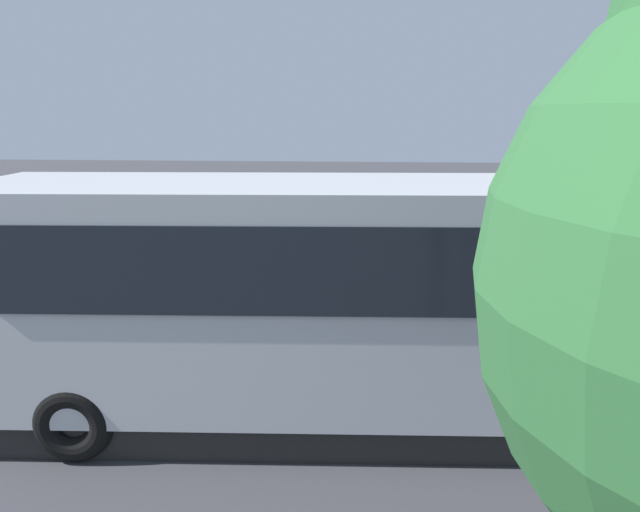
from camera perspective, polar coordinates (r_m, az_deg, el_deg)
The scene contains 13 objects.
ground_plane at distance 13.56m, azimuth -3.79°, elevation -4.47°, with size 80.00×80.00×0.00m, color #38383D.
tour_bus at distance 8.13m, azimuth 4.18°, elevation -4.47°, with size 10.18×3.07×3.25m.
spectator_far_left at distance 11.48m, azimuth 15.93°, elevation -3.03°, with size 0.57×0.39×1.69m.
spectator_left at distance 11.25m, azimuth 10.25°, elevation -2.75°, with size 0.58×0.37×1.76m.
spectator_centre at distance 10.89m, azimuth 3.74°, elevation -2.92°, with size 0.58×0.36×1.82m.
spectator_right at distance 11.06m, azimuth -1.65°, elevation -3.24°, with size 0.58×0.35×1.66m.
parked_motorcycle_silver at distance 10.48m, azimuth 1.79°, elevation -7.05°, with size 2.05×0.63×0.99m.
parked_motorcycle_dark at distance 10.98m, azimuth 23.86°, elevation -7.26°, with size 2.05×0.62×0.99m.
stunt_motorcycle at distance 16.33m, azimuth -8.84°, elevation 2.17°, with size 1.98×0.58×1.78m.
traffic_cone at distance 15.51m, azimuth -0.76°, elevation -1.00°, with size 0.34×0.34×0.63m.
bay_line_a at distance 13.52m, azimuth 9.30°, elevation -4.66°, with size 0.19×4.01×0.01m.
bay_line_b at distance 13.55m, azimuth -1.77°, elevation -4.44°, with size 0.20×4.69×0.01m.
bay_line_c at distance 14.08m, azimuth -12.37°, elevation -4.07°, with size 0.20×4.46×0.01m.
Camera 1 is at (-1.97, 12.77, 4.11)m, focal length 34.48 mm.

